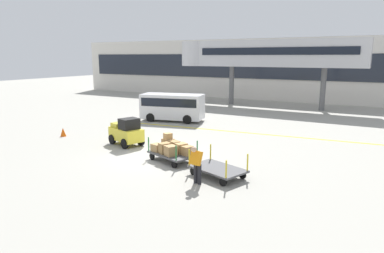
# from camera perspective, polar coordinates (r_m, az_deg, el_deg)

# --- Properties ---
(ground_plane) EXTENTS (120.00, 120.00, 0.00)m
(ground_plane) POSITION_cam_1_polar(r_m,az_deg,el_deg) (17.48, -6.22, -4.95)
(ground_plane) COLOR #9E9B91
(apron_lead_line) EXTENTS (17.13, 1.81, 0.01)m
(apron_lead_line) POSITION_cam_1_polar(r_m,az_deg,el_deg) (22.88, 9.44, -1.07)
(apron_lead_line) COLOR yellow
(apron_lead_line) RESTS_ON ground_plane
(terminal_building) EXTENTS (57.66, 2.51, 7.01)m
(terminal_building) POSITION_cam_1_polar(r_m,az_deg,el_deg) (40.83, 15.42, 9.16)
(terminal_building) COLOR beige
(terminal_building) RESTS_ON ground_plane
(jet_bridge) EXTENTS (18.72, 3.00, 6.57)m
(jet_bridge) POSITION_cam_1_polar(r_m,az_deg,el_deg) (35.40, 11.10, 11.80)
(jet_bridge) COLOR #B7B7BC
(jet_bridge) RESTS_ON ground_plane
(baggage_tug) EXTENTS (2.34, 1.78, 1.58)m
(baggage_tug) POSITION_cam_1_polar(r_m,az_deg,el_deg) (19.75, -10.91, -0.91)
(baggage_tug) COLOR gold
(baggage_tug) RESTS_ON ground_plane
(baggage_cart_lead) EXTENTS (3.07, 2.07, 1.22)m
(baggage_cart_lead) POSITION_cam_1_polar(r_m,az_deg,el_deg) (16.56, -3.37, -3.80)
(baggage_cart_lead) COLOR #4C4C4F
(baggage_cart_lead) RESTS_ON ground_plane
(baggage_cart_middle) EXTENTS (3.07, 2.07, 1.10)m
(baggage_cart_middle) POSITION_cam_1_polar(r_m,az_deg,el_deg) (14.43, 4.27, -7.08)
(baggage_cart_middle) COLOR #4C4C4F
(baggage_cart_middle) RESTS_ON ground_plane
(baggage_handler) EXTENTS (0.48, 0.50, 1.56)m
(baggage_handler) POSITION_cam_1_polar(r_m,az_deg,el_deg) (13.44, 0.73, -6.14)
(baggage_handler) COLOR black
(baggage_handler) RESTS_ON ground_plane
(shuttle_van) EXTENTS (5.10, 2.92, 2.10)m
(shuttle_van) POSITION_cam_1_polar(r_m,az_deg,el_deg) (26.73, -3.30, 3.57)
(shuttle_van) COLOR silver
(shuttle_van) RESTS_ON ground_plane
(safety_cone_near) EXTENTS (0.36, 0.36, 0.55)m
(safety_cone_near) POSITION_cam_1_polar(r_m,az_deg,el_deg) (23.10, -20.73, -0.87)
(safety_cone_near) COLOR #EA590F
(safety_cone_near) RESTS_ON ground_plane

